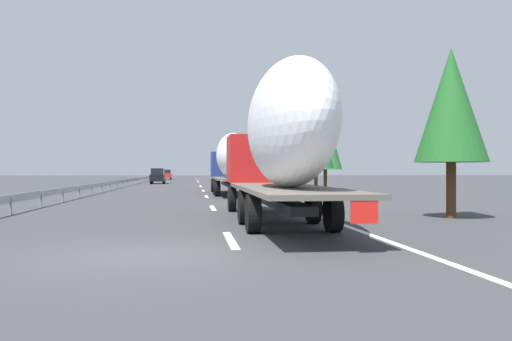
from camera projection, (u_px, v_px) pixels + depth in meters
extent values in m
plane|color=#38383A|center=(183.00, 188.00, 50.23)|extent=(260.00, 260.00, 0.00)
cube|color=white|center=(231.00, 240.00, 12.73)|extent=(3.20, 0.20, 0.01)
cube|color=white|center=(213.00, 208.00, 23.52)|extent=(3.20, 0.20, 0.01)
cube|color=white|center=(206.00, 197.00, 33.78)|extent=(3.20, 0.20, 0.01)
cube|color=white|center=(203.00, 191.00, 43.39)|extent=(3.20, 0.20, 0.01)
cube|color=white|center=(201.00, 186.00, 54.74)|extent=(3.20, 0.20, 0.01)
cube|color=white|center=(200.00, 186.00, 57.92)|extent=(3.20, 0.20, 0.01)
cube|color=white|center=(199.00, 182.00, 74.63)|extent=(3.20, 0.20, 0.01)
cube|color=white|center=(198.00, 181.00, 84.15)|extent=(3.20, 0.20, 0.01)
cube|color=white|center=(198.00, 180.00, 88.36)|extent=(3.20, 0.20, 0.01)
cube|color=white|center=(197.00, 179.00, 103.78)|extent=(3.20, 0.20, 0.01)
cube|color=white|center=(236.00, 186.00, 55.86)|extent=(110.00, 0.20, 0.01)
cube|color=navy|center=(227.00, 164.00, 40.96)|extent=(2.40, 2.50, 1.90)
cube|color=black|center=(226.00, 158.00, 42.05)|extent=(0.08, 2.12, 0.80)
cube|color=#262628|center=(230.00, 184.00, 38.07)|extent=(10.69, 0.70, 0.24)
cube|color=#59544C|center=(233.00, 178.00, 35.19)|extent=(9.22, 2.50, 0.12)
ellipsoid|color=white|center=(233.00, 155.00, 35.42)|extent=(6.36, 2.20, 2.99)
cube|color=red|center=(251.00, 184.00, 30.73)|extent=(0.04, 0.56, 0.56)
cylinder|color=black|center=(213.00, 185.00, 40.83)|extent=(1.04, 0.30, 1.04)
cylinder|color=black|center=(241.00, 185.00, 41.09)|extent=(1.04, 0.30, 1.04)
cylinder|color=black|center=(216.00, 187.00, 36.25)|extent=(1.04, 0.35, 1.04)
cylinder|color=black|center=(247.00, 187.00, 36.51)|extent=(1.04, 0.35, 1.04)
cylinder|color=black|center=(217.00, 188.00, 33.87)|extent=(1.04, 0.35, 1.04)
cylinder|color=black|center=(251.00, 188.00, 34.13)|extent=(1.04, 0.35, 1.04)
cube|color=#B21919|center=(259.00, 159.00, 21.66)|extent=(2.40, 2.50, 1.90)
cube|color=black|center=(255.00, 148.00, 22.75)|extent=(0.08, 2.12, 0.80)
cube|color=#262628|center=(270.00, 199.00, 18.54)|extent=(11.56, 0.70, 0.24)
cube|color=#59544C|center=(286.00, 189.00, 15.42)|extent=(10.16, 2.50, 0.12)
ellipsoid|color=white|center=(288.00, 124.00, 14.97)|extent=(7.74, 2.20, 3.58)
cube|color=red|center=(364.00, 210.00, 10.49)|extent=(0.04, 0.56, 0.56)
cylinder|color=black|center=(232.00, 199.00, 21.53)|extent=(1.04, 0.30, 1.04)
cylinder|color=black|center=(285.00, 198.00, 21.79)|extent=(1.04, 0.30, 1.04)
cylinder|color=black|center=(244.00, 208.00, 16.48)|extent=(1.04, 0.35, 1.04)
cylinder|color=black|center=(313.00, 207.00, 16.75)|extent=(1.04, 0.35, 1.04)
cylinder|color=black|center=(253.00, 214.00, 14.10)|extent=(1.04, 0.35, 1.04)
cylinder|color=black|center=(333.00, 213.00, 14.36)|extent=(1.04, 0.35, 1.04)
cube|color=black|center=(158.00, 178.00, 66.25)|extent=(4.43, 1.72, 0.84)
cube|color=black|center=(158.00, 171.00, 65.92)|extent=(2.44, 1.51, 0.78)
cylinder|color=black|center=(152.00, 181.00, 67.52)|extent=(0.64, 0.22, 0.64)
cylinder|color=black|center=(164.00, 181.00, 67.70)|extent=(0.64, 0.22, 0.64)
cylinder|color=black|center=(151.00, 181.00, 64.79)|extent=(0.64, 0.22, 0.64)
cylinder|color=black|center=(163.00, 181.00, 64.97)|extent=(0.64, 0.22, 0.64)
cube|color=red|center=(166.00, 175.00, 97.39)|extent=(4.17, 1.80, 0.84)
cube|color=black|center=(166.00, 171.00, 97.08)|extent=(2.29, 1.58, 0.66)
cylinder|color=black|center=(162.00, 178.00, 98.57)|extent=(0.64, 0.22, 0.64)
cylinder|color=black|center=(171.00, 178.00, 98.77)|extent=(0.64, 0.22, 0.64)
cylinder|color=black|center=(162.00, 178.00, 96.01)|extent=(0.64, 0.22, 0.64)
cylinder|color=black|center=(170.00, 178.00, 96.20)|extent=(0.64, 0.22, 0.64)
cylinder|color=gray|center=(251.00, 174.00, 52.56)|extent=(0.10, 0.10, 2.63)
cube|color=#2D569E|center=(251.00, 157.00, 52.56)|extent=(0.06, 0.90, 0.70)
cylinder|color=#472D19|center=(259.00, 175.00, 90.13)|extent=(0.26, 0.26, 1.68)
cone|color=#286B2D|center=(259.00, 159.00, 90.13)|extent=(3.62, 3.62, 3.89)
cylinder|color=#472D19|center=(316.00, 181.00, 39.24)|extent=(0.26, 0.26, 1.85)
cone|color=#286B2D|center=(316.00, 134.00, 39.23)|extent=(2.64, 2.64, 5.14)
cylinder|color=#472D19|center=(325.00, 179.00, 46.44)|extent=(0.31, 0.31, 1.78)
cone|color=#286B2D|center=(325.00, 140.00, 46.44)|extent=(2.97, 2.97, 5.26)
cylinder|color=#472D19|center=(451.00, 190.00, 18.59)|extent=(0.34, 0.34, 1.98)
cone|color=#1E5B23|center=(451.00, 105.00, 18.59)|extent=(2.54, 2.54, 4.04)
cube|color=#9EA0A5|center=(123.00, 181.00, 52.48)|extent=(94.00, 0.06, 0.32)
cube|color=slate|center=(10.00, 207.00, 20.03)|extent=(0.10, 0.10, 0.60)
cube|color=slate|center=(41.00, 201.00, 24.08)|extent=(0.10, 0.10, 0.60)
cube|color=slate|center=(63.00, 196.00, 28.14)|extent=(0.10, 0.10, 0.60)
cube|color=slate|center=(79.00, 193.00, 32.20)|extent=(0.10, 0.10, 0.60)
cube|color=slate|center=(92.00, 190.00, 36.26)|extent=(0.10, 0.10, 0.60)
cube|color=slate|center=(102.00, 188.00, 40.31)|extent=(0.10, 0.10, 0.60)
cube|color=slate|center=(110.00, 187.00, 44.37)|extent=(0.10, 0.10, 0.60)
cube|color=slate|center=(117.00, 185.00, 48.43)|extent=(0.10, 0.10, 0.60)
cube|color=slate|center=(123.00, 184.00, 52.48)|extent=(0.10, 0.10, 0.60)
cube|color=slate|center=(128.00, 183.00, 56.54)|extent=(0.10, 0.10, 0.60)
cube|color=slate|center=(132.00, 182.00, 60.60)|extent=(0.10, 0.10, 0.60)
cube|color=slate|center=(136.00, 182.00, 64.65)|extent=(0.10, 0.10, 0.60)
cube|color=slate|center=(139.00, 181.00, 68.71)|extent=(0.10, 0.10, 0.60)
cube|color=slate|center=(142.00, 180.00, 72.77)|extent=(0.10, 0.10, 0.60)
cube|color=slate|center=(145.00, 180.00, 76.83)|extent=(0.10, 0.10, 0.60)
cube|color=slate|center=(147.00, 179.00, 80.88)|extent=(0.10, 0.10, 0.60)
cube|color=slate|center=(149.00, 179.00, 84.94)|extent=(0.10, 0.10, 0.60)
cube|color=slate|center=(151.00, 179.00, 89.00)|extent=(0.10, 0.10, 0.60)
cube|color=slate|center=(153.00, 178.00, 93.05)|extent=(0.10, 0.10, 0.60)
cube|color=slate|center=(154.00, 178.00, 97.11)|extent=(0.10, 0.10, 0.60)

